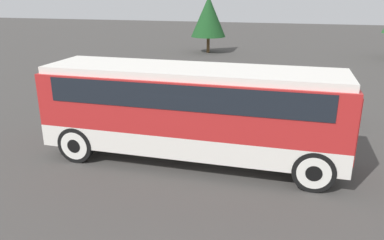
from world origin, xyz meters
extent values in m
plane|color=#423F3D|center=(0.00, 0.00, 0.00)|extent=(120.00, 120.00, 0.00)
cube|color=silver|center=(0.00, 0.00, 0.87)|extent=(9.52, 2.45, 0.71)
cube|color=red|center=(0.00, 0.00, 2.06)|extent=(9.52, 2.45, 1.67)
cube|color=black|center=(0.00, 0.00, 2.46)|extent=(8.37, 2.49, 0.75)
cube|color=silver|center=(0.00, 0.00, 3.00)|extent=(9.33, 2.25, 0.22)
cube|color=red|center=(4.61, 0.00, 1.82)|extent=(0.36, 2.35, 1.90)
cylinder|color=black|center=(3.80, -1.11, 0.60)|extent=(1.20, 0.28, 1.20)
cylinder|color=silver|center=(3.80, -1.11, 0.60)|extent=(0.93, 0.30, 0.93)
cylinder|color=black|center=(3.80, -1.11, 0.60)|extent=(0.46, 0.32, 0.46)
cylinder|color=black|center=(3.80, 1.11, 0.60)|extent=(1.20, 0.28, 1.20)
cylinder|color=silver|center=(3.80, 1.11, 0.60)|extent=(0.93, 0.30, 0.93)
cylinder|color=black|center=(3.80, 1.11, 0.60)|extent=(0.46, 0.32, 0.46)
cylinder|color=black|center=(-3.62, -1.11, 0.60)|extent=(1.20, 0.28, 1.20)
cylinder|color=silver|center=(-3.62, -1.11, 0.60)|extent=(0.93, 0.30, 0.93)
cylinder|color=black|center=(-3.62, -1.11, 0.60)|extent=(0.46, 0.32, 0.46)
cylinder|color=black|center=(-3.62, 1.11, 0.60)|extent=(1.20, 0.28, 1.20)
cylinder|color=silver|center=(-3.62, 1.11, 0.60)|extent=(0.93, 0.30, 0.93)
cylinder|color=black|center=(-3.62, 1.11, 0.60)|extent=(0.46, 0.32, 0.46)
cube|color=black|center=(-3.87, 5.02, 0.53)|extent=(4.70, 1.76, 0.61)
cube|color=black|center=(-4.05, 5.02, 1.12)|extent=(2.44, 1.59, 0.57)
cylinder|color=black|center=(-1.94, 4.23, 0.30)|extent=(0.60, 0.22, 0.60)
cylinder|color=black|center=(-1.94, 4.23, 0.30)|extent=(0.23, 0.26, 0.23)
cylinder|color=black|center=(-1.94, 5.81, 0.30)|extent=(0.60, 0.22, 0.60)
cylinder|color=black|center=(-1.94, 5.81, 0.30)|extent=(0.23, 0.26, 0.23)
cylinder|color=black|center=(-5.79, 4.23, 0.30)|extent=(0.60, 0.22, 0.60)
cylinder|color=black|center=(-5.79, 4.23, 0.30)|extent=(0.23, 0.26, 0.23)
cylinder|color=black|center=(-5.79, 5.81, 0.30)|extent=(0.60, 0.22, 0.60)
cylinder|color=black|center=(-5.79, 5.81, 0.30)|extent=(0.23, 0.26, 0.23)
cube|color=#7A6B5B|center=(-3.20, 7.34, 0.53)|extent=(4.75, 1.72, 0.61)
cube|color=black|center=(-3.39, 7.34, 1.13)|extent=(2.47, 1.55, 0.59)
cylinder|color=black|center=(-1.24, 6.57, 0.30)|extent=(0.60, 0.22, 0.60)
cylinder|color=black|center=(-1.24, 6.57, 0.30)|extent=(0.23, 0.26, 0.23)
cylinder|color=black|center=(-1.24, 8.11, 0.30)|extent=(0.60, 0.22, 0.60)
cylinder|color=black|center=(-1.24, 8.11, 0.30)|extent=(0.23, 0.26, 0.23)
cylinder|color=black|center=(-5.15, 6.57, 0.30)|extent=(0.60, 0.22, 0.60)
cylinder|color=black|center=(-5.15, 6.57, 0.30)|extent=(0.23, 0.26, 0.23)
cylinder|color=black|center=(-5.15, 8.11, 0.30)|extent=(0.60, 0.22, 0.60)
cylinder|color=black|center=(-5.15, 8.11, 0.30)|extent=(0.23, 0.26, 0.23)
cube|color=silver|center=(3.18, 5.55, 0.55)|extent=(4.69, 1.70, 0.63)
cube|color=black|center=(2.99, 5.55, 1.12)|extent=(2.44, 1.53, 0.51)
cylinder|color=black|center=(5.07, 4.79, 0.32)|extent=(0.64, 0.22, 0.64)
cylinder|color=black|center=(5.07, 4.79, 0.32)|extent=(0.24, 0.26, 0.24)
cylinder|color=black|center=(5.07, 6.31, 0.32)|extent=(0.64, 0.22, 0.64)
cylinder|color=black|center=(5.07, 6.31, 0.32)|extent=(0.24, 0.26, 0.24)
cylinder|color=black|center=(1.28, 4.79, 0.32)|extent=(0.64, 0.22, 0.64)
cylinder|color=black|center=(1.28, 4.79, 0.32)|extent=(0.24, 0.26, 0.24)
cylinder|color=black|center=(1.28, 6.31, 0.32)|extent=(0.64, 0.22, 0.64)
cylinder|color=black|center=(1.28, 6.31, 0.32)|extent=(0.24, 0.26, 0.24)
cylinder|color=brown|center=(-4.64, 23.01, 0.72)|extent=(0.28, 0.28, 1.45)
cone|color=#19471E|center=(-4.64, 23.01, 3.24)|extent=(3.13, 3.13, 3.58)
camera|label=1|loc=(2.96, -11.02, 5.31)|focal=35.00mm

